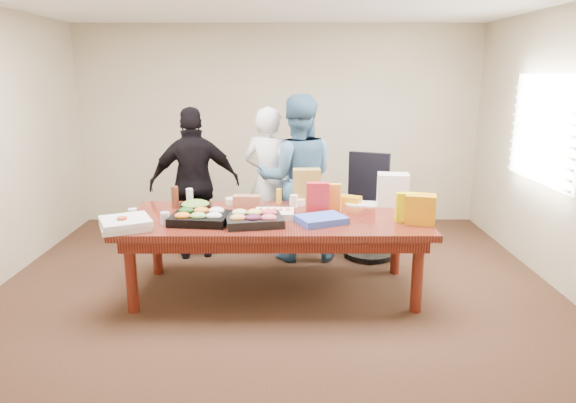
{
  "coord_description": "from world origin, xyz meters",
  "views": [
    {
      "loc": [
        0.11,
        -4.64,
        2.06
      ],
      "look_at": [
        0.12,
        0.1,
        0.87
      ],
      "focal_mm": 32.04,
      "sensor_mm": 36.0,
      "label": 1
    }
  ],
  "objects_px": {
    "person_center": "(269,181)",
    "person_right": "(297,179)",
    "salad_bowl": "(196,209)",
    "conference_table": "(275,254)",
    "sheet_cake": "(274,214)",
    "office_chair": "(371,209)"
  },
  "relations": [
    {
      "from": "conference_table",
      "to": "salad_bowl",
      "type": "xyz_separation_m",
      "value": [
        -0.76,
        0.09,
        0.43
      ]
    },
    {
      "from": "conference_table",
      "to": "office_chair",
      "type": "relative_size",
      "value": 2.49
    },
    {
      "from": "sheet_cake",
      "to": "conference_table",
      "type": "bearing_deg",
      "value": 73.04
    },
    {
      "from": "sheet_cake",
      "to": "salad_bowl",
      "type": "height_order",
      "value": "salad_bowl"
    },
    {
      "from": "conference_table",
      "to": "person_center",
      "type": "xyz_separation_m",
      "value": [
        -0.09,
        1.14,
        0.48
      ]
    },
    {
      "from": "person_center",
      "to": "person_right",
      "type": "height_order",
      "value": "person_right"
    },
    {
      "from": "person_center",
      "to": "person_right",
      "type": "relative_size",
      "value": 0.92
    },
    {
      "from": "conference_table",
      "to": "person_center",
      "type": "height_order",
      "value": "person_center"
    },
    {
      "from": "conference_table",
      "to": "sheet_cake",
      "type": "xyz_separation_m",
      "value": [
        -0.01,
        -0.02,
        0.41
      ]
    },
    {
      "from": "conference_table",
      "to": "sheet_cake",
      "type": "distance_m",
      "value": 0.41
    },
    {
      "from": "person_center",
      "to": "salad_bowl",
      "type": "distance_m",
      "value": 1.24
    },
    {
      "from": "sheet_cake",
      "to": "person_center",
      "type": "bearing_deg",
      "value": 95.69
    },
    {
      "from": "office_chair",
      "to": "person_right",
      "type": "xyz_separation_m",
      "value": [
        -0.83,
        -0.01,
        0.36
      ]
    },
    {
      "from": "office_chair",
      "to": "sheet_cake",
      "type": "xyz_separation_m",
      "value": [
        -1.06,
        -0.98,
        0.22
      ]
    },
    {
      "from": "person_right",
      "to": "sheet_cake",
      "type": "xyz_separation_m",
      "value": [
        -0.23,
        -0.97,
        -0.14
      ]
    },
    {
      "from": "person_right",
      "to": "sheet_cake",
      "type": "relative_size",
      "value": 5.12
    },
    {
      "from": "person_right",
      "to": "salad_bowl",
      "type": "bearing_deg",
      "value": 37.93
    },
    {
      "from": "sheet_cake",
      "to": "salad_bowl",
      "type": "bearing_deg",
      "value": 172.6
    },
    {
      "from": "person_center",
      "to": "person_right",
      "type": "distance_m",
      "value": 0.38
    },
    {
      "from": "sheet_cake",
      "to": "salad_bowl",
      "type": "relative_size",
      "value": 1.16
    },
    {
      "from": "person_right",
      "to": "conference_table",
      "type": "bearing_deg",
      "value": 73.84
    },
    {
      "from": "person_right",
      "to": "office_chair",
      "type": "bearing_deg",
      "value": 178.13
    }
  ]
}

